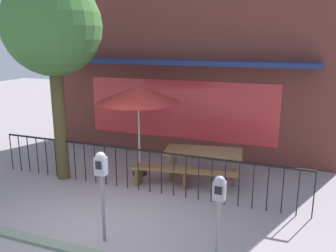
% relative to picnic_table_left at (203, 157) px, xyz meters
% --- Properties ---
extents(ground, '(40.00, 40.00, 0.00)m').
position_rel_picnic_table_left_xyz_m(ground, '(-1.22, -2.88, -0.61)').
color(ground, gray).
extents(pub_storefront, '(8.68, 1.30, 5.43)m').
position_rel_picnic_table_left_xyz_m(pub_storefront, '(-1.22, 1.95, 2.09)').
color(pub_storefront, '#4B161D').
rests_on(pub_storefront, ground).
extents(patio_fence_front, '(7.31, 0.04, 0.97)m').
position_rel_picnic_table_left_xyz_m(patio_fence_front, '(-1.22, -1.02, 0.05)').
color(patio_fence_front, black).
rests_on(patio_fence_front, ground).
extents(picnic_table_left, '(1.98, 1.61, 0.79)m').
position_rel_picnic_table_left_xyz_m(picnic_table_left, '(0.00, 0.00, 0.00)').
color(picnic_table_left, olive).
rests_on(picnic_table_left, ground).
extents(patio_umbrella, '(2.01, 2.01, 2.26)m').
position_rel_picnic_table_left_xyz_m(patio_umbrella, '(-1.60, -0.16, 1.43)').
color(patio_umbrella, black).
rests_on(patio_umbrella, ground).
extents(patio_bench, '(1.44, 0.58, 0.48)m').
position_rel_picnic_table_left_xyz_m(patio_bench, '(-0.80, -0.63, -0.26)').
color(patio_bench, brown).
rests_on(patio_bench, ground).
extents(parking_meter_near, '(0.18, 0.17, 1.58)m').
position_rel_picnic_table_left_xyz_m(parking_meter_near, '(-0.88, -3.09, 0.61)').
color(parking_meter_near, slate).
rests_on(parking_meter_near, ground).
extents(parking_meter_far, '(0.18, 0.17, 1.42)m').
position_rel_picnic_table_left_xyz_m(parking_meter_far, '(1.04, -3.02, 0.49)').
color(parking_meter_far, slate).
rests_on(parking_meter_far, ground).
extents(street_tree, '(2.21, 2.21, 4.70)m').
position_rel_picnic_table_left_xyz_m(street_tree, '(-3.26, -1.01, 2.93)').
color(street_tree, '#483D22').
rests_on(street_tree, ground).
extents(curb_edge, '(12.15, 0.20, 0.11)m').
position_rel_picnic_table_left_xyz_m(curb_edge, '(-1.22, -3.52, -0.61)').
color(curb_edge, gray).
rests_on(curb_edge, ground).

